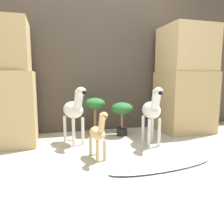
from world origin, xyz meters
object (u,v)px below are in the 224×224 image
Objects in this scene: zebra_left at (74,109)px; potted_palm_back at (95,108)px; zebra_right at (152,109)px; surfboard at (162,165)px; giraffe_figurine at (98,133)px; potted_palm_front at (122,112)px.

potted_palm_back is (0.34, 0.38, -0.05)m from zebra_left.
surfboard is at bearing -108.30° from zebra_right.
potted_palm_back reaches higher than surfboard.
giraffe_figurine reaches higher than surfboard.
potted_palm_front is at bearing 17.33° from zebra_left.
zebra_right is 0.82m from surfboard.
potted_palm_front is at bearing 56.92° from giraffe_figurine.
zebra_left is 1.42× the size of giraffe_figurine.
potted_palm_back is (-0.57, 0.67, -0.05)m from zebra_right.
giraffe_figurine is at bearing 144.45° from surfboard.
zebra_left reaches higher than potted_palm_back.
zebra_right reaches higher than potted_palm_front.
surfboard is (0.52, -0.37, -0.25)m from giraffe_figurine.
surfboard is (0.35, -1.34, -0.38)m from potted_palm_back.
zebra_right is 0.56m from potted_palm_front.
zebra_right is at bearing 71.70° from surfboard.
giraffe_figurine is at bearing -74.20° from zebra_left.
zebra_left is 0.73m from potted_palm_front.
surfboard is at bearing -35.55° from giraffe_figurine.
potted_palm_front is (-0.22, 0.51, -0.10)m from zebra_right.
potted_palm_front is at bearing 112.96° from zebra_right.
giraffe_figurine is (0.17, -0.59, -0.17)m from zebra_left.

